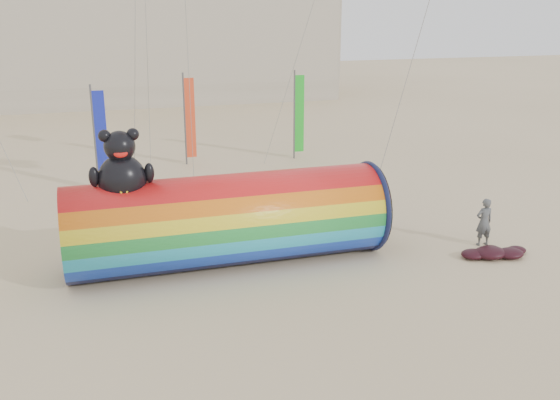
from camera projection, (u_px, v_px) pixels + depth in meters
name	position (u px, v px, depth m)	size (l,w,h in m)	color
ground	(279.00, 284.00, 20.39)	(160.00, 160.00, 0.00)	#CCB58C
windsock_assembly	(228.00, 217.00, 21.64)	(11.01, 3.35, 5.08)	red
kite_handler	(484.00, 222.00, 23.47)	(0.67, 0.44, 1.85)	#4C5053
fabric_bundle	(494.00, 252.00, 22.57)	(2.62, 1.35, 0.41)	#3C0A15
festival_banners	(202.00, 123.00, 33.89)	(11.98, 4.20, 5.20)	#59595E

